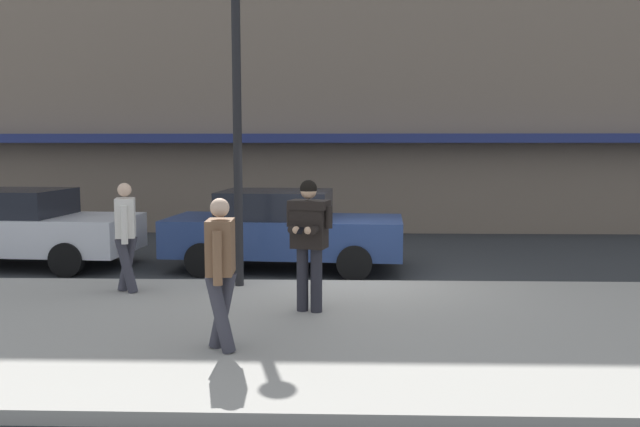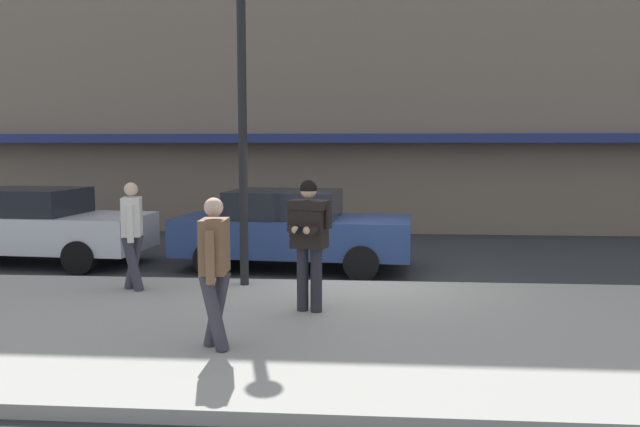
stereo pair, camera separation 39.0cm
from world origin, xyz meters
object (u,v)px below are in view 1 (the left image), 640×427
(parked_sedan_mid, at_px, (283,229))
(street_lamp_post, at_px, (237,99))
(parked_sedan_near, at_px, (19,227))
(man_texting_on_phone, at_px, (309,231))
(pedestrian_in_light_coat, at_px, (126,230))
(pedestrian_dark_coat, at_px, (221,264))

(parked_sedan_mid, relative_size, street_lamp_post, 0.95)
(parked_sedan_near, height_order, man_texting_on_phone, man_texting_on_phone)
(parked_sedan_mid, height_order, man_texting_on_phone, man_texting_on_phone)
(parked_sedan_mid, relative_size, pedestrian_in_light_coat, 2.72)
(pedestrian_in_light_coat, relative_size, street_lamp_post, 0.35)
(parked_sedan_near, distance_m, parked_sedan_mid, 5.29)
(man_texting_on_phone, xyz_separation_m, pedestrian_dark_coat, (-0.89, -1.65, -0.14))
(pedestrian_dark_coat, xyz_separation_m, street_lamp_post, (-0.32, 3.21, 2.03))
(parked_sedan_near, relative_size, man_texting_on_phone, 2.56)
(parked_sedan_mid, height_order, pedestrian_in_light_coat, pedestrian_in_light_coat)
(pedestrian_in_light_coat, bearing_deg, man_texting_on_phone, -20.55)
(man_texting_on_phone, height_order, pedestrian_in_light_coat, man_texting_on_phone)
(parked_sedan_near, bearing_deg, street_lamp_post, -24.85)
(man_texting_on_phone, distance_m, pedestrian_in_light_coat, 3.08)
(parked_sedan_mid, relative_size, man_texting_on_phone, 2.56)
(pedestrian_dark_coat, bearing_deg, parked_sedan_near, 133.13)
(parked_sedan_mid, height_order, pedestrian_dark_coat, pedestrian_dark_coat)
(parked_sedan_mid, xyz_separation_m, pedestrian_dark_coat, (-0.22, -5.26, 0.32))
(pedestrian_dark_coat, bearing_deg, man_texting_on_phone, 61.55)
(man_texting_on_phone, bearing_deg, parked_sedan_mid, 100.59)
(parked_sedan_near, xyz_separation_m, parked_sedan_mid, (5.29, -0.15, 0.00))
(parked_sedan_near, relative_size, pedestrian_in_light_coat, 2.71)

